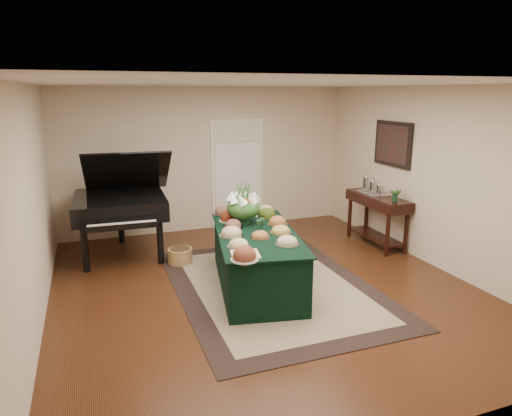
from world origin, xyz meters
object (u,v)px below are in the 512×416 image
object	(u,v)px
floral_centerpiece	(244,203)
grand_piano	(121,204)
buffet_table	(256,259)
mahogany_sideboard	(377,207)

from	to	relation	value
floral_centerpiece	grand_piano	bearing A→B (deg)	137.05
buffet_table	grand_piano	xyz separation A→B (m)	(-1.60, 1.93, 0.47)
mahogany_sideboard	floral_centerpiece	bearing A→B (deg)	-169.26
buffet_table	floral_centerpiece	size ratio (longest dim) A/B	4.71
grand_piano	buffet_table	bearing A→B (deg)	-50.19
buffet_table	mahogany_sideboard	bearing A→B (deg)	20.19
mahogany_sideboard	grand_piano	bearing A→B (deg)	166.84
floral_centerpiece	grand_piano	size ratio (longest dim) A/B	0.28
grand_piano	mahogany_sideboard	world-z (taller)	grand_piano
grand_piano	floral_centerpiece	bearing A→B (deg)	-42.95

